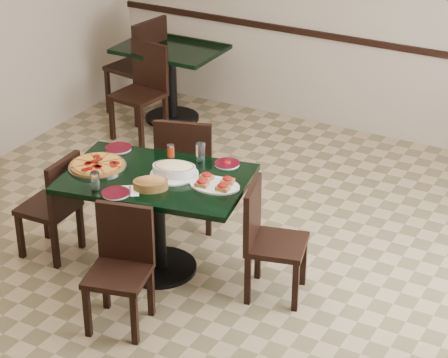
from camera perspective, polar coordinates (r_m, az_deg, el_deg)
The scene contains 21 objects.
floor at distance 6.40m, azimuth -1.30°, elevation -5.38°, with size 5.50×5.50×0.00m, color #947955.
room_shell at distance 6.98m, azimuth 13.24°, elevation 7.44°, with size 5.50×5.50×5.50m.
main_table at distance 6.03m, azimuth -4.40°, elevation -1.36°, with size 1.38×1.02×0.75m.
back_table at distance 8.56m, azimuth -3.49°, elevation 7.18°, with size 0.98×0.71×0.75m.
chair_far at distance 6.60m, azimuth -2.43°, elevation 0.84°, with size 0.54×0.54×0.93m.
chair_near at distance 5.61m, azimuth -6.72°, elevation -5.34°, with size 0.46×0.46×0.81m.
chair_right at distance 5.83m, azimuth 2.78°, elevation -3.68°, with size 0.47×0.47×0.82m.
chair_left at distance 6.37m, azimuth -10.94°, elevation -1.50°, with size 0.39×0.39×0.80m.
back_chair_near at distance 8.23m, azimuth -5.29°, elevation 6.10°, with size 0.46×0.46×0.90m.
back_chair_left at distance 8.70m, azimuth -5.38°, elevation 7.68°, with size 0.53×0.53×0.99m.
pepperoni_pizza at distance 6.11m, azimuth -8.28°, elevation 0.92°, with size 0.41×0.41×0.04m.
lasagna_casserole at distance 5.93m, azimuth -3.27°, elevation 0.64°, with size 0.34×0.33×0.09m.
bread_basket at distance 5.77m, azimuth -4.82°, elevation -0.28°, with size 0.28×0.26×0.10m.
bruschetta_platter at distance 5.79m, azimuth -0.62°, elevation -0.27°, with size 0.37×0.27×0.05m.
side_plate_near at distance 5.74m, azimuth -7.08°, elevation -0.91°, with size 0.19×0.19×0.02m.
side_plate_far_r at distance 6.09m, azimuth 0.20°, elevation 1.02°, with size 0.18×0.18×0.03m.
side_plate_far_l at distance 6.37m, azimuth -6.90°, elevation 2.02°, with size 0.19×0.19×0.02m.
napkin_setting at distance 5.77m, azimuth -6.32°, elevation -0.78°, with size 0.21×0.21×0.01m.
water_glass_a at distance 6.10m, azimuth -1.55°, elevation 1.72°, with size 0.07×0.07×0.14m, color white.
water_glass_b at distance 5.78m, azimuth -8.41°, elevation -0.19°, with size 0.06×0.06×0.13m, color white.
pepper_shaker at distance 6.20m, azimuth -3.50°, elevation 1.87°, with size 0.05×0.05×0.09m.
Camera 1 is at (2.74, -4.65, 3.44)m, focal length 70.00 mm.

